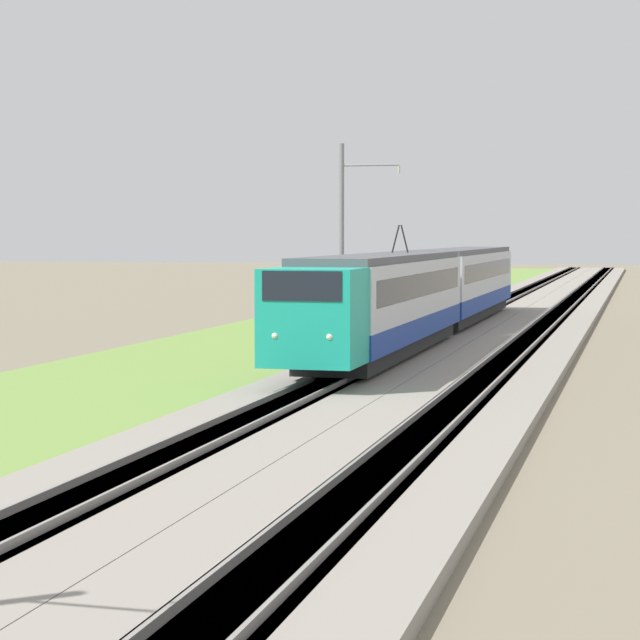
% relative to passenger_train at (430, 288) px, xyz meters
% --- Properties ---
extents(ballast_main, '(240.00, 4.40, 0.30)m').
position_rel_passenger_train_xyz_m(ballast_main, '(-0.61, 0.00, -2.26)').
color(ballast_main, gray).
rests_on(ballast_main, ground).
extents(ballast_adjacent, '(240.00, 4.40, 0.30)m').
position_rel_passenger_train_xyz_m(ballast_adjacent, '(-0.61, -4.42, -2.26)').
color(ballast_adjacent, gray).
rests_on(ballast_adjacent, ground).
extents(track_main, '(240.00, 1.57, 0.45)m').
position_rel_passenger_train_xyz_m(track_main, '(-0.61, 0.00, -2.25)').
color(track_main, '#4C4238').
rests_on(track_main, ground).
extents(track_adjacent, '(240.00, 1.57, 0.45)m').
position_rel_passenger_train_xyz_m(track_adjacent, '(-0.61, -4.42, -2.25)').
color(track_adjacent, '#4C4238').
rests_on(track_adjacent, ground).
extents(grass_verge, '(240.00, 11.36, 0.12)m').
position_rel_passenger_train_xyz_m(grass_verge, '(-0.61, 6.04, -2.35)').
color(grass_verge, olive).
rests_on(grass_verge, ground).
extents(passenger_train, '(41.84, 2.87, 5.12)m').
position_rel_passenger_train_xyz_m(passenger_train, '(0.00, 0.00, 0.00)').
color(passenger_train, '#19A88E').
rests_on(passenger_train, ground).
extents(catenary_mast_mid, '(0.22, 2.56, 8.47)m').
position_rel_passenger_train_xyz_m(catenary_mast_mid, '(-4.35, 2.90, 1.97)').
color(catenary_mast_mid, slate).
rests_on(catenary_mast_mid, ground).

